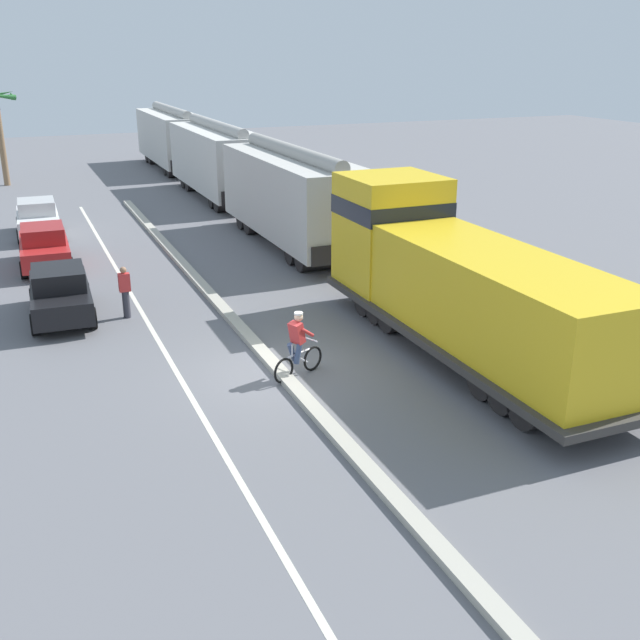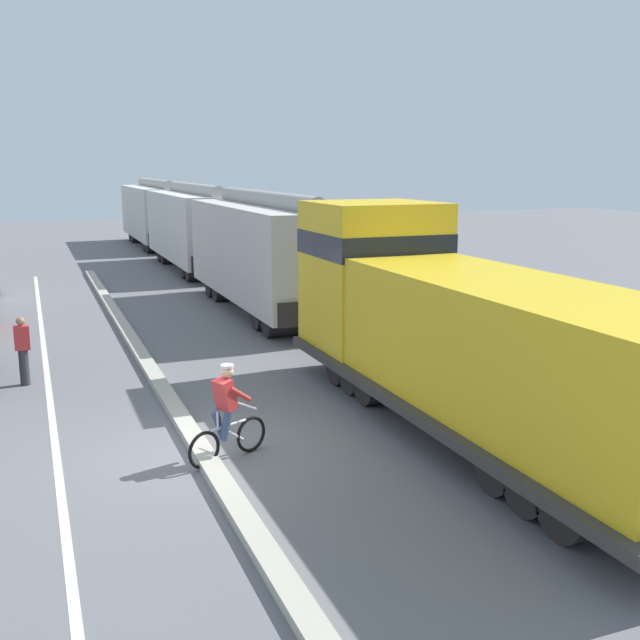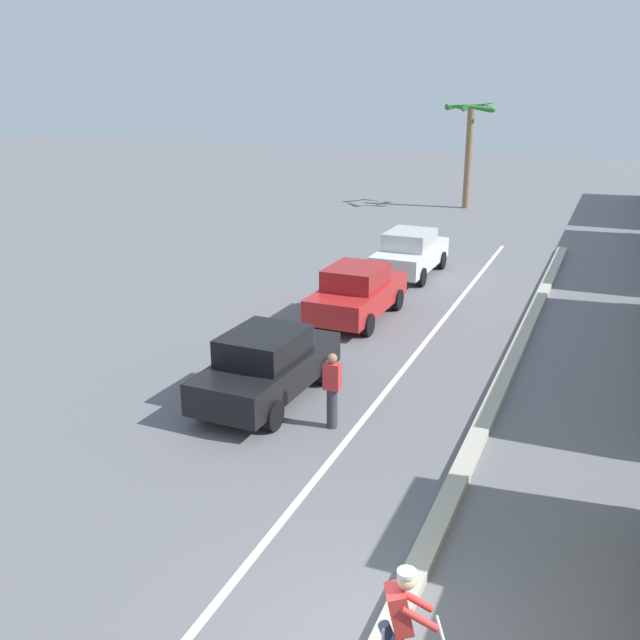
{
  "view_description": "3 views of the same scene",
  "coord_description": "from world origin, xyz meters",
  "px_view_note": "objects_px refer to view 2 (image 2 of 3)",
  "views": [
    {
      "loc": [
        -5.76,
        -16.63,
        7.82
      ],
      "look_at": [
        1.17,
        -0.02,
        1.26
      ],
      "focal_mm": 42.0,
      "sensor_mm": 36.0,
      "label": 1
    },
    {
      "loc": [
        -2.58,
        -12.49,
        5.05
      ],
      "look_at": [
        3.32,
        2.63,
        1.67
      ],
      "focal_mm": 42.0,
      "sensor_mm": 36.0,
      "label": 2
    },
    {
      "loc": [
        2.18,
        -7.28,
        6.98
      ],
      "look_at": [
        -4.38,
        8.67,
        1.22
      ],
      "focal_mm": 42.0,
      "sensor_mm": 36.0,
      "label": 3
    }
  ],
  "objects_px": {
    "hopper_car_trailing": "(156,213)",
    "hopper_car_middle": "(195,227)",
    "hopper_car_lead": "(266,253)",
    "locomotive": "(450,334)",
    "pedestrian_by_cars": "(23,350)",
    "cyclist": "(227,415)"
  },
  "relations": [
    {
      "from": "hopper_car_trailing",
      "to": "cyclist",
      "type": "relative_size",
      "value": 6.18
    },
    {
      "from": "pedestrian_by_cars",
      "to": "cyclist",
      "type": "bearing_deg",
      "value": -62.08
    },
    {
      "from": "pedestrian_by_cars",
      "to": "locomotive",
      "type": "bearing_deg",
      "value": -36.23
    },
    {
      "from": "hopper_car_trailing",
      "to": "hopper_car_middle",
      "type": "bearing_deg",
      "value": -90.0
    },
    {
      "from": "hopper_car_middle",
      "to": "hopper_car_lead",
      "type": "bearing_deg",
      "value": -90.0
    },
    {
      "from": "hopper_car_lead",
      "to": "hopper_car_trailing",
      "type": "bearing_deg",
      "value": 90.0
    },
    {
      "from": "hopper_car_lead",
      "to": "hopper_car_middle",
      "type": "distance_m",
      "value": 11.6
    },
    {
      "from": "cyclist",
      "to": "pedestrian_by_cars",
      "type": "height_order",
      "value": "cyclist"
    },
    {
      "from": "locomotive",
      "to": "pedestrian_by_cars",
      "type": "relative_size",
      "value": 7.17
    },
    {
      "from": "hopper_car_middle",
      "to": "hopper_car_trailing",
      "type": "bearing_deg",
      "value": 90.0
    },
    {
      "from": "hopper_car_trailing",
      "to": "cyclist",
      "type": "bearing_deg",
      "value": -97.38
    },
    {
      "from": "hopper_car_middle",
      "to": "pedestrian_by_cars",
      "type": "relative_size",
      "value": 6.54
    },
    {
      "from": "hopper_car_trailing",
      "to": "pedestrian_by_cars",
      "type": "height_order",
      "value": "hopper_car_trailing"
    },
    {
      "from": "hopper_car_lead",
      "to": "hopper_car_middle",
      "type": "relative_size",
      "value": 1.0
    },
    {
      "from": "cyclist",
      "to": "locomotive",
      "type": "bearing_deg",
      "value": 4.72
    },
    {
      "from": "pedestrian_by_cars",
      "to": "hopper_car_trailing",
      "type": "bearing_deg",
      "value": 75.05
    },
    {
      "from": "hopper_car_lead",
      "to": "hopper_car_middle",
      "type": "height_order",
      "value": "same"
    },
    {
      "from": "locomotive",
      "to": "pedestrian_by_cars",
      "type": "bearing_deg",
      "value": 143.77
    },
    {
      "from": "hopper_car_trailing",
      "to": "cyclist",
      "type": "distance_m",
      "value": 36.06
    },
    {
      "from": "hopper_car_middle",
      "to": "pedestrian_by_cars",
      "type": "distance_m",
      "value": 19.67
    },
    {
      "from": "locomotive",
      "to": "hopper_car_trailing",
      "type": "distance_m",
      "value": 35.36
    },
    {
      "from": "pedestrian_by_cars",
      "to": "hopper_car_lead",
      "type": "bearing_deg",
      "value": 38.9
    }
  ]
}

